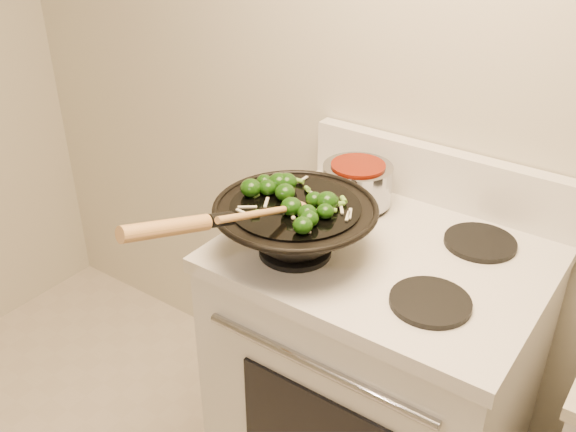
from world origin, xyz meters
The scene contains 5 objects.
stove centered at (-0.01, 1.17, 0.47)m, with size 0.78×0.67×1.08m.
wok centered at (-0.19, 1.02, 1.00)m, with size 0.40×0.65×0.25m.
stirfry centered at (-0.20, 1.02, 1.07)m, with size 0.29×0.26×0.05m.
wooden_spoon centered at (-0.18, 0.93, 1.09)m, with size 0.07×0.28×0.09m.
saucepan centered at (-0.19, 1.32, 0.99)m, with size 0.19×0.30×0.11m.
Camera 1 is at (0.56, -0.08, 1.79)m, focal length 40.00 mm.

